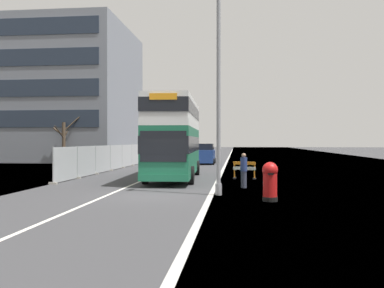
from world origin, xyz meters
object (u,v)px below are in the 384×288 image
at_px(red_pillar_postbox, 270,180).
at_px(roadworks_barrier, 244,168).
at_px(car_receding_mid, 180,152).
at_px(lamppost_foreground, 219,93).
at_px(car_oncoming_near, 205,154).
at_px(double_decker_bus, 175,137).
at_px(car_receding_far, 184,150).
at_px(pedestrian_at_kerb, 244,170).

xyz_separation_m(red_pillar_postbox, roadworks_barrier, (-0.83, 9.48, -0.19)).
distance_m(roadworks_barrier, car_receding_mid, 26.65).
relative_size(roadworks_barrier, car_receding_mid, 0.32).
relative_size(lamppost_foreground, roadworks_barrier, 6.43).
bearing_deg(red_pillar_postbox, roadworks_barrier, 94.98).
relative_size(lamppost_foreground, car_oncoming_near, 2.30).
distance_m(double_decker_bus, red_pillar_postbox, 10.63).
distance_m(double_decker_bus, roadworks_barrier, 4.77).
bearing_deg(roadworks_barrier, car_receding_far, 103.39).
relative_size(lamppost_foreground, car_receding_far, 2.28).
relative_size(double_decker_bus, car_receding_mid, 2.41).
relative_size(red_pillar_postbox, roadworks_barrier, 1.05).
bearing_deg(car_receding_far, double_decker_bus, -83.64).
bearing_deg(lamppost_foreground, car_receding_mid, 100.66).
height_order(red_pillar_postbox, roadworks_barrier, red_pillar_postbox).
bearing_deg(pedestrian_at_kerb, car_receding_mid, 103.70).
bearing_deg(car_receding_far, car_receding_mid, -85.69).
xyz_separation_m(double_decker_bus, lamppost_foreground, (3.07, -7.51, 1.87)).
bearing_deg(car_receding_mid, pedestrian_at_kerb, -76.30).
relative_size(lamppost_foreground, red_pillar_postbox, 6.11).
bearing_deg(lamppost_foreground, roadworks_barrier, 80.81).
bearing_deg(roadworks_barrier, lamppost_foreground, -99.19).
relative_size(red_pillar_postbox, car_oncoming_near, 0.38).
relative_size(double_decker_bus, roadworks_barrier, 7.44).
relative_size(car_oncoming_near, pedestrian_at_kerb, 2.33).
bearing_deg(roadworks_barrier, pedestrian_at_kerb, -91.44).
relative_size(double_decker_bus, pedestrian_at_kerb, 6.20).
xyz_separation_m(double_decker_bus, red_pillar_postbox, (5.17, -9.12, -1.76)).
distance_m(red_pillar_postbox, car_receding_mid, 36.02).
bearing_deg(double_decker_bus, car_receding_mid, 97.07).
bearing_deg(car_receding_far, red_pillar_postbox, -78.38).
bearing_deg(roadworks_barrier, double_decker_bus, -175.26).
distance_m(double_decker_bus, pedestrian_at_kerb, 6.47).
bearing_deg(roadworks_barrier, car_receding_mid, 106.48).
height_order(roadworks_barrier, car_oncoming_near, car_oncoming_near).
xyz_separation_m(car_oncoming_near, car_receding_mid, (-3.84, 9.37, -0.06)).
xyz_separation_m(lamppost_foreground, car_receding_mid, (-6.29, 33.42, -3.53)).
xyz_separation_m(lamppost_foreground, roadworks_barrier, (1.27, 7.87, -3.81)).
height_order(car_receding_mid, car_receding_far, car_receding_far).
bearing_deg(double_decker_bus, pedestrian_at_kerb, -47.41).
relative_size(car_receding_mid, car_receding_far, 1.09).
bearing_deg(roadworks_barrier, red_pillar_postbox, -85.02).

